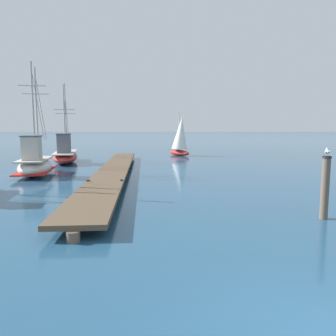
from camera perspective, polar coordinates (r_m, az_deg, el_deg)
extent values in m
cube|color=brown|center=(20.77, -9.33, -0.29)|extent=(2.08, 23.96, 0.16)
cylinder|color=brown|center=(9.22, -16.15, -11.38)|extent=(0.36, 0.36, 0.29)
cylinder|color=brown|center=(13.77, -12.01, -5.10)|extent=(0.36, 0.36, 0.29)
cylinder|color=brown|center=(18.45, -9.99, -1.95)|extent=(0.36, 0.36, 0.29)
cylinder|color=brown|center=(23.17, -8.79, -0.08)|extent=(0.36, 0.36, 0.29)
cylinder|color=brown|center=(27.91, -8.00, 1.16)|extent=(0.36, 0.36, 0.29)
cylinder|color=brown|center=(32.67, -7.43, 2.04)|extent=(0.36, 0.36, 0.29)
cube|color=#333338|center=(16.16, -13.70, -2.09)|extent=(0.12, 0.20, 0.08)
cube|color=#333338|center=(15.97, -8.03, -2.07)|extent=(0.12, 0.20, 0.08)
ellipsoid|color=silver|center=(22.19, -22.06, 0.15)|extent=(2.34, 4.64, 1.05)
cube|color=#B2AD9E|center=(22.14, -22.12, 1.40)|extent=(2.07, 4.17, 0.08)
cube|color=#B21E19|center=(22.22, -22.03, -0.45)|extent=(2.34, 4.56, 0.08)
cube|color=#B7B2A8|center=(21.43, -22.58, 3.20)|extent=(1.10, 1.34, 1.40)
cube|color=#3D3D42|center=(21.40, -22.67, 5.15)|extent=(1.19, 1.45, 0.06)
cylinder|color=#B2ADA3|center=(22.29, -22.37, 9.19)|extent=(0.11, 0.11, 5.95)
cylinder|color=#B2ADA3|center=(22.41, -22.56, 13.09)|extent=(1.63, 0.25, 0.06)
cylinder|color=#333338|center=(23.88, -21.60, 9.78)|extent=(0.39, 3.07, 4.40)
cylinder|color=#B2ADA3|center=(23.27, -21.84, 8.91)|extent=(0.11, 0.11, 5.79)
cylinder|color=#B2ADA3|center=(23.35, -21.99, 11.86)|extent=(1.63, 0.25, 0.06)
cylinder|color=#333338|center=(24.81, -21.15, 9.47)|extent=(0.38, 2.99, 4.28)
ellipsoid|color=#AD2823|center=(29.31, -17.37, 1.81)|extent=(2.99, 6.85, 0.92)
cube|color=#B2AD9E|center=(29.27, -17.40, 2.63)|extent=(2.66, 6.16, 0.08)
cube|color=#565B66|center=(28.24, -17.61, 4.09)|extent=(1.26, 1.84, 1.51)
cube|color=#3D3D42|center=(28.21, -17.67, 5.68)|extent=(1.36, 1.99, 0.06)
cylinder|color=#B2ADA3|center=(29.53, -17.56, 8.20)|extent=(0.11, 0.11, 5.62)
cylinder|color=#B2ADA3|center=(29.56, -17.61, 9.66)|extent=(1.71, 0.35, 0.06)
cylinder|color=#333338|center=(31.05, -17.36, 8.66)|extent=(0.51, 2.88, 4.16)
cylinder|color=#B2ADA3|center=(31.02, -17.35, 8.41)|extent=(0.11, 0.11, 5.91)
cylinder|color=#B2ADA3|center=(31.03, -17.38, 9.02)|extent=(1.71, 0.35, 0.06)
cylinder|color=#333338|center=(32.62, -17.16, 8.86)|extent=(0.53, 3.03, 4.37)
cylinder|color=brown|center=(11.95, 25.61, -3.13)|extent=(0.26, 0.26, 2.09)
cylinder|color=#28282D|center=(11.83, 25.88, 1.71)|extent=(0.30, 0.30, 0.06)
cylinder|color=gold|center=(11.82, 25.77, 2.03)|extent=(0.01, 0.01, 0.07)
cylinder|color=gold|center=(11.82, 26.01, 2.02)|extent=(0.01, 0.01, 0.07)
ellipsoid|color=white|center=(11.81, 25.92, 2.53)|extent=(0.22, 0.30, 0.13)
ellipsoid|color=silver|center=(11.79, 25.67, 2.58)|extent=(0.12, 0.23, 0.09)
ellipsoid|color=#383838|center=(11.68, 25.75, 2.52)|extent=(0.05, 0.07, 0.04)
ellipsoid|color=silver|center=(11.80, 26.20, 2.56)|extent=(0.12, 0.23, 0.09)
ellipsoid|color=#383838|center=(11.69, 26.23, 2.50)|extent=(0.05, 0.07, 0.04)
cone|color=white|center=(11.66, 26.00, 2.48)|extent=(0.10, 0.10, 0.07)
sphere|color=white|center=(11.92, 25.88, 2.98)|extent=(0.08, 0.08, 0.08)
cone|color=gold|center=(11.97, 25.86, 2.97)|extent=(0.04, 0.05, 0.02)
ellipsoid|color=#AD2823|center=(34.84, 1.97, 2.67)|extent=(2.56, 3.37, 0.60)
cylinder|color=#B2ADA3|center=(34.81, 1.89, 6.39)|extent=(0.08, 0.08, 3.93)
cone|color=silver|center=(34.53, 2.22, 6.06)|extent=(2.51, 2.38, 3.49)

